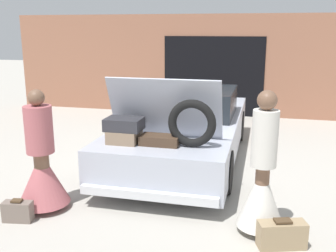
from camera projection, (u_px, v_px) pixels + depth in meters
The scene contains 7 objects.
ground_plane at pixel (184, 158), 7.54m from camera, with size 40.00×40.00×0.00m, color #ADA89E.
garage_wall_back at pixel (214, 66), 11.01m from camera, with size 12.00×0.14×2.80m.
car at pixel (185, 128), 7.39m from camera, with size 2.03×4.89×1.73m.
person_left at pixel (42, 168), 5.31m from camera, with size 0.70×0.70×1.65m.
person_right at pixel (262, 183), 4.66m from camera, with size 0.57×0.57×1.75m.
suitcase_beside_left_person at pixel (18, 211), 5.04m from camera, with size 0.39×0.22×0.30m.
suitcase_beside_right_person at pixel (282, 234), 4.43m from camera, with size 0.58×0.36×0.34m.
Camera 1 is at (1.41, -7.03, 2.42)m, focal length 42.00 mm.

